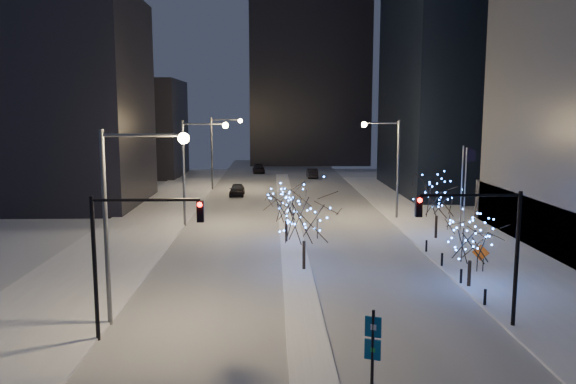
{
  "coord_description": "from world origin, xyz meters",
  "views": [
    {
      "loc": [
        -1.65,
        -25.79,
        10.87
      ],
      "look_at": [
        -0.49,
        14.87,
        5.0
      ],
      "focal_mm": 35.0,
      "sensor_mm": 36.0,
      "label": 1
    }
  ],
  "objects_px": {
    "street_lamp_w_near": "(126,200)",
    "holiday_tree_median_far": "(286,206)",
    "street_lamp_w_far": "(219,143)",
    "car_far": "(259,169)",
    "traffic_signal_west": "(127,243)",
    "wayfinding_sign": "(373,345)",
    "traffic_signal_east": "(487,236)",
    "construction_sign": "(481,255)",
    "holiday_tree_plaza_far": "(437,197)",
    "holiday_tree_median_near": "(304,215)",
    "car_near": "(237,190)",
    "holiday_tree_plaza_near": "(471,240)",
    "street_lamp_east": "(389,156)",
    "street_lamp_w_mid": "(195,158)",
    "car_mid": "(312,173)"
  },
  "relations": [
    {
      "from": "holiday_tree_plaza_far",
      "to": "wayfinding_sign",
      "type": "distance_m",
      "value": 28.39
    },
    {
      "from": "traffic_signal_east",
      "to": "car_near",
      "type": "xyz_separation_m",
      "value": [
        -15.15,
        45.21,
        -3.97
      ]
    },
    {
      "from": "traffic_signal_east",
      "to": "holiday_tree_plaza_far",
      "type": "relative_size",
      "value": 1.23
    },
    {
      "from": "street_lamp_w_far",
      "to": "street_lamp_east",
      "type": "xyz_separation_m",
      "value": [
        19.02,
        -22.0,
        -0.05
      ]
    },
    {
      "from": "street_lamp_w_far",
      "to": "traffic_signal_west",
      "type": "relative_size",
      "value": 1.43
    },
    {
      "from": "street_lamp_w_mid",
      "to": "holiday_tree_median_near",
      "type": "height_order",
      "value": "street_lamp_w_mid"
    },
    {
      "from": "car_near",
      "to": "holiday_tree_plaza_near",
      "type": "distance_m",
      "value": 42.29
    },
    {
      "from": "car_mid",
      "to": "street_lamp_w_near",
      "type": "bearing_deg",
      "value": 76.69
    },
    {
      "from": "street_lamp_w_mid",
      "to": "construction_sign",
      "type": "relative_size",
      "value": 5.33
    },
    {
      "from": "traffic_signal_east",
      "to": "construction_sign",
      "type": "xyz_separation_m",
      "value": [
        3.4,
        9.52,
        -3.48
      ]
    },
    {
      "from": "traffic_signal_east",
      "to": "car_near",
      "type": "distance_m",
      "value": 47.85
    },
    {
      "from": "traffic_signal_west",
      "to": "wayfinding_sign",
      "type": "relative_size",
      "value": 2.0
    },
    {
      "from": "wayfinding_sign",
      "to": "street_lamp_w_near",
      "type": "bearing_deg",
      "value": 166.85
    },
    {
      "from": "holiday_tree_plaza_near",
      "to": "street_lamp_east",
      "type": "bearing_deg",
      "value": 91.06
    },
    {
      "from": "holiday_tree_median_far",
      "to": "car_near",
      "type": "bearing_deg",
      "value": 102.19
    },
    {
      "from": "holiday_tree_median_far",
      "to": "holiday_tree_plaza_near",
      "type": "distance_m",
      "value": 16.55
    },
    {
      "from": "construction_sign",
      "to": "holiday_tree_plaza_near",
      "type": "bearing_deg",
      "value": -97.49
    },
    {
      "from": "street_lamp_w_far",
      "to": "car_far",
      "type": "distance_m",
      "value": 22.61
    },
    {
      "from": "traffic_signal_west",
      "to": "car_far",
      "type": "xyz_separation_m",
      "value": [
        4.4,
        73.32,
        -4.02
      ]
    },
    {
      "from": "street_lamp_w_far",
      "to": "wayfinding_sign",
      "type": "distance_m",
      "value": 58.98
    },
    {
      "from": "street_lamp_east",
      "to": "car_far",
      "type": "height_order",
      "value": "street_lamp_east"
    },
    {
      "from": "holiday_tree_median_near",
      "to": "street_lamp_w_near",
      "type": "bearing_deg",
      "value": -134.83
    },
    {
      "from": "car_near",
      "to": "car_far",
      "type": "bearing_deg",
      "value": 85.48
    },
    {
      "from": "holiday_tree_plaza_near",
      "to": "construction_sign",
      "type": "relative_size",
      "value": 2.38
    },
    {
      "from": "traffic_signal_east",
      "to": "construction_sign",
      "type": "distance_m",
      "value": 10.69
    },
    {
      "from": "street_lamp_w_near",
      "to": "holiday_tree_median_near",
      "type": "xyz_separation_m",
      "value": [
        9.44,
        9.49,
        -2.58
      ]
    },
    {
      "from": "wayfinding_sign",
      "to": "construction_sign",
      "type": "xyz_separation_m",
      "value": [
        10.22,
        16.28,
        -0.86
      ]
    },
    {
      "from": "holiday_tree_plaza_near",
      "to": "wayfinding_sign",
      "type": "bearing_deg",
      "value": -122.42
    },
    {
      "from": "street_lamp_east",
      "to": "holiday_tree_plaza_near",
      "type": "height_order",
      "value": "street_lamp_east"
    },
    {
      "from": "street_lamp_w_far",
      "to": "car_far",
      "type": "height_order",
      "value": "street_lamp_w_far"
    },
    {
      "from": "street_lamp_w_near",
      "to": "construction_sign",
      "type": "xyz_separation_m",
      "value": [
        21.28,
        8.51,
        -5.22
      ]
    },
    {
      "from": "car_near",
      "to": "car_mid",
      "type": "height_order",
      "value": "car_near"
    },
    {
      "from": "traffic_signal_west",
      "to": "wayfinding_sign",
      "type": "xyz_separation_m",
      "value": [
        10.56,
        -5.76,
        -2.62
      ]
    },
    {
      "from": "street_lamp_w_mid",
      "to": "traffic_signal_east",
      "type": "height_order",
      "value": "street_lamp_w_mid"
    },
    {
      "from": "street_lamp_w_mid",
      "to": "car_far",
      "type": "distance_m",
      "value": 46.93
    },
    {
      "from": "street_lamp_w_far",
      "to": "car_near",
      "type": "bearing_deg",
      "value": -64.78
    },
    {
      "from": "car_far",
      "to": "street_lamp_w_mid",
      "type": "bearing_deg",
      "value": -99.31
    },
    {
      "from": "street_lamp_w_far",
      "to": "holiday_tree_plaza_far",
      "type": "relative_size",
      "value": 1.75
    },
    {
      "from": "street_lamp_w_near",
      "to": "holiday_tree_median_near",
      "type": "distance_m",
      "value": 13.63
    },
    {
      "from": "street_lamp_east",
      "to": "car_far",
      "type": "bearing_deg",
      "value": 108.06
    },
    {
      "from": "holiday_tree_median_far",
      "to": "street_lamp_w_far",
      "type": "bearing_deg",
      "value": 104.68
    },
    {
      "from": "car_mid",
      "to": "holiday_tree_median_far",
      "type": "bearing_deg",
      "value": 82.24
    },
    {
      "from": "street_lamp_w_near",
      "to": "street_lamp_w_mid",
      "type": "distance_m",
      "value": 25.0
    },
    {
      "from": "car_mid",
      "to": "car_far",
      "type": "height_order",
      "value": "car_mid"
    },
    {
      "from": "street_lamp_w_near",
      "to": "holiday_tree_median_far",
      "type": "bearing_deg",
      "value": 64.62
    },
    {
      "from": "street_lamp_east",
      "to": "car_mid",
      "type": "relative_size",
      "value": 2.11
    },
    {
      "from": "holiday_tree_plaza_far",
      "to": "street_lamp_east",
      "type": "bearing_deg",
      "value": 103.43
    },
    {
      "from": "holiday_tree_plaza_far",
      "to": "car_far",
      "type": "bearing_deg",
      "value": 107.26
    },
    {
      "from": "car_far",
      "to": "car_mid",
      "type": "bearing_deg",
      "value": -43.91
    },
    {
      "from": "street_lamp_w_near",
      "to": "car_near",
      "type": "distance_m",
      "value": 44.66
    }
  ]
}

